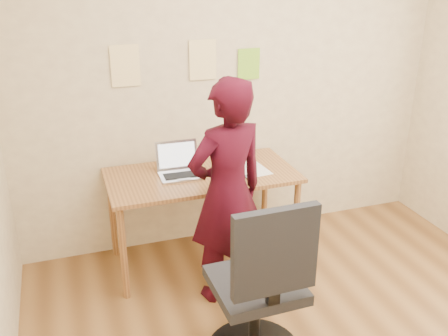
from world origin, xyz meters
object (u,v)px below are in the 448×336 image
object	(u,v)px
desk	(202,184)
office_chair	(260,297)
phone	(250,178)
person	(227,193)
laptop	(180,168)

from	to	relation	value
desk	office_chair	size ratio (longest dim) A/B	1.28
phone	person	world-z (taller)	person
laptop	office_chair	xyz separation A→B (m)	(0.15, -1.22, -0.32)
desk	phone	size ratio (longest dim) A/B	11.44
phone	person	bearing A→B (deg)	-133.09
phone	office_chair	world-z (taller)	office_chair
phone	person	size ratio (longest dim) A/B	0.08
laptop	phone	world-z (taller)	laptop
person	phone	bearing A→B (deg)	-148.81
phone	office_chair	bearing A→B (deg)	-105.47
desk	person	distance (m)	0.49
laptop	desk	bearing A→B (deg)	-14.10
office_chair	person	size ratio (longest dim) A/B	0.70
desk	phone	bearing A→B (deg)	-34.05
desk	laptop	size ratio (longest dim) A/B	4.34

